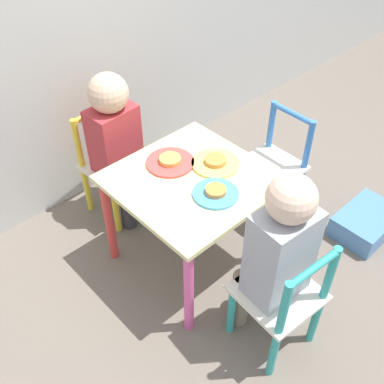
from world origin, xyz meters
TOP-DOWN VIEW (x-y plane):
  - ground_plane at (0.00, 0.00)m, footprint 6.00×6.00m
  - kids_table at (0.00, 0.00)m, footprint 0.55×0.55m
  - chair_teal at (-0.04, -0.50)m, footprint 0.28×0.28m
  - chair_yellow at (-0.04, 0.50)m, footprint 0.28×0.28m
  - chair_blue at (0.50, -0.02)m, footprint 0.27×0.27m
  - child_front at (-0.04, -0.44)m, footprint 0.21×0.22m
  - child_back at (-0.03, 0.44)m, footprint 0.21×0.22m
  - plate_front at (-0.00, -0.12)m, footprint 0.17×0.17m
  - plate_back at (0.00, 0.12)m, footprint 0.19×0.19m
  - plate_right at (0.12, 0.00)m, footprint 0.19×0.19m
  - storage_bin at (0.70, -0.43)m, footprint 0.31×0.21m

SIDE VIEW (x-z plane):
  - ground_plane at x=0.00m, z-range 0.00..0.00m
  - storage_bin at x=0.70m, z-range 0.00..0.11m
  - chair_teal at x=-0.04m, z-range -0.01..0.51m
  - chair_yellow at x=-0.04m, z-range -0.01..0.51m
  - chair_blue at x=0.50m, z-range -0.01..0.51m
  - kids_table at x=0.00m, z-range 0.16..0.61m
  - child_back at x=-0.03m, z-range 0.08..0.80m
  - child_front at x=-0.04m, z-range 0.07..0.82m
  - plate_back at x=0.00m, z-range 0.45..0.48m
  - plate_front at x=0.00m, z-range 0.45..0.48m
  - plate_right at x=0.12m, z-range 0.45..0.48m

